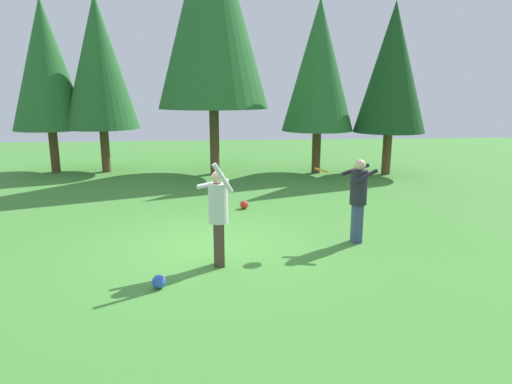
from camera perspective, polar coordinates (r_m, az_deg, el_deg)
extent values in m
plane|color=#478C38|center=(8.91, -6.08, -7.00)|extent=(40.00, 40.00, 0.00)
cube|color=#4C382D|center=(7.82, -4.81, -6.72)|extent=(0.19, 0.22, 0.80)
cylinder|color=silver|center=(7.61, -4.91, -1.42)|extent=(0.34, 0.34, 0.69)
sphere|color=beige|center=(7.51, -4.98, 1.89)|extent=(0.23, 0.23, 0.23)
cylinder|color=silver|center=(7.72, -5.58, 1.05)|extent=(0.57, 0.32, 0.13)
cylinder|color=silver|center=(7.33, -4.32, 1.79)|extent=(0.38, 0.23, 0.54)
cube|color=#38476B|center=(9.23, 12.92, -3.95)|extent=(0.19, 0.22, 0.80)
cylinder|color=#23232D|center=(9.05, 13.15, 0.60)|extent=(0.34, 0.34, 0.70)
sphere|color=beige|center=(8.97, 13.30, 3.41)|extent=(0.23, 0.23, 0.23)
cylinder|color=#23232D|center=(8.83, 13.78, 1.88)|extent=(0.58, 0.14, 0.31)
cylinder|color=#23232D|center=(9.17, 12.73, 2.85)|extent=(0.60, 0.15, 0.25)
cylinder|color=orange|center=(8.67, 8.45, 2.80)|extent=(0.34, 0.34, 0.12)
sphere|color=red|center=(11.63, -1.54, -1.65)|extent=(0.22, 0.22, 0.22)
sphere|color=blue|center=(7.20, -12.46, -11.26)|extent=(0.22, 0.22, 0.22)
cylinder|color=brown|center=(18.54, -24.83, 6.88)|extent=(0.33, 0.33, 2.96)
cone|color=#28662D|center=(18.50, -25.58, 14.65)|extent=(2.67, 2.67, 4.74)
cylinder|color=brown|center=(16.46, -5.46, 9.94)|extent=(0.35, 0.35, 4.42)
cone|color=#28662D|center=(16.71, -5.75, 22.93)|extent=(3.98, 3.98, 7.08)
cylinder|color=brown|center=(17.85, -19.08, 7.27)|extent=(0.33, 0.33, 3.02)
cone|color=#28662D|center=(17.82, -19.70, 15.51)|extent=(2.72, 2.72, 4.84)
cylinder|color=brown|center=(17.13, 16.69, 6.95)|extent=(0.33, 0.33, 2.86)
cone|color=#19471E|center=(17.08, 17.23, 15.07)|extent=(2.57, 2.57, 4.57)
cylinder|color=brown|center=(16.81, 7.87, 7.39)|extent=(0.33, 0.33, 2.93)
cone|color=#28662D|center=(16.77, 8.14, 15.90)|extent=(2.64, 2.64, 4.69)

